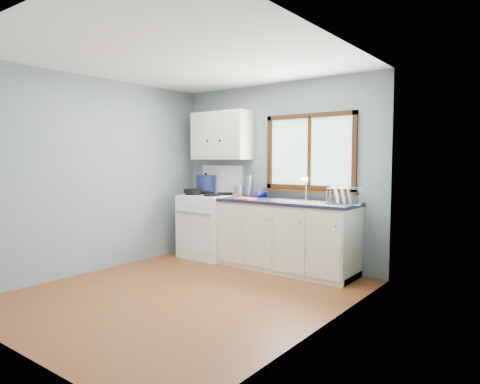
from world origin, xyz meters
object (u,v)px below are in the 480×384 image
Objects in this scene: sink at (298,206)px; thermos at (249,186)px; utensil_crock at (239,190)px; dish_rack at (344,199)px; gas_range at (210,224)px; stockpot at (206,183)px; base_cabinets at (286,239)px; skillet at (193,191)px.

thermos reaches higher than sink.
dish_rack is (1.63, -0.07, -0.03)m from utensil_crock.
gas_range reaches higher than sink.
dish_rack is at bearing -1.96° from stockpot.
sink is at bearing -0.13° from base_cabinets.
utensil_crock is at bearing 14.40° from gas_range.
gas_range is at bearing 164.50° from dish_rack.
thermos is at bearing 5.93° from stockpot.
base_cabinets is 4.98× the size of stockpot.
sink is 0.96m from thermos.
sink is 1.80× the size of dish_rack.
thermos is (-0.73, 0.19, 0.66)m from base_cabinets.
dish_rack is (0.78, 0.03, 0.56)m from base_cabinets.
gas_range is at bearing 24.64° from skillet.
thermos is (0.57, 0.21, 0.58)m from gas_range.
base_cabinets is 1.64m from stockpot.
stockpot reaches higher than base_cabinets.
stockpot is 0.76m from thermos.
skillet is at bearing -157.31° from utensil_crock.
stockpot is 0.65m from utensil_crock.
gas_range is 0.74× the size of base_cabinets.
base_cabinets is at bearing -6.58° from utensil_crock.
stockpot is at bearing 175.80° from base_cabinets.
thermos is at bearing 19.94° from gas_range.
stockpot is at bearing 161.15° from dish_rack.
skillet is at bearing -154.68° from thermos.
thermos is 1.52m from dish_rack.
base_cabinets is 1.01m from thermos.
gas_range is 2.14m from dish_rack.
base_cabinets is 1.04m from utensil_crock.
skillet is at bearing -90.11° from stockpot.
thermos is (-0.91, 0.19, 0.21)m from sink.
utensil_crock reaches higher than stockpot.
skillet is at bearing -141.12° from gas_range.
utensil_crock is at bearing 8.45° from skillet.
gas_range is 2.91× the size of dish_rack.
base_cabinets is 4.42× the size of utensil_crock.
stockpot is at bearing 178.98° from utensil_crock.
stockpot is at bearing 145.77° from gas_range.
utensil_crock reaches higher than sink.
dish_rack reaches higher than skillet.
base_cabinets is at bearing -4.20° from stockpot.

